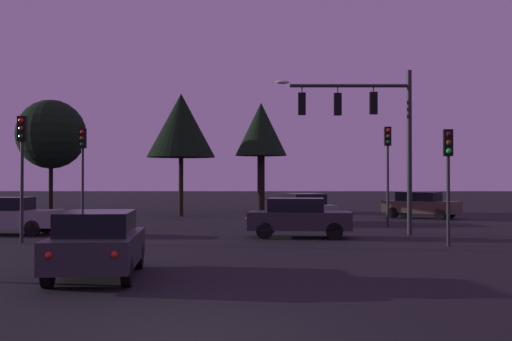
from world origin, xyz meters
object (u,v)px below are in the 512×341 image
Objects in this scene: traffic_light_median at (388,156)px; tree_behind_sign at (261,130)px; traffic_light_corner_right at (22,153)px; car_crossing_right at (299,217)px; car_far_lane at (421,204)px; traffic_light_far_side at (83,158)px; tree_center_horizon at (51,134)px; traffic_light_corner_left at (448,163)px; traffic_signal_mast_arm at (367,121)px; car_crossing_left at (2,215)px; tree_left_far at (181,126)px; car_parked_lot at (305,208)px; car_nearside_lane at (98,243)px.

traffic_light_median is 16.19m from tree_behind_sign.
traffic_light_corner_right is 0.59× the size of tree_behind_sign.
car_far_lane is at bearing 57.28° from car_crossing_right.
tree_center_horizon reaches higher than traffic_light_far_side.
traffic_light_corner_left is at bearing -88.21° from traffic_light_median.
car_crossing_left is (-14.81, 0.05, -3.82)m from traffic_signal_mast_arm.
tree_center_horizon reaches higher than tree_left_far.
tree_left_far is at bearing 125.13° from traffic_signal_mast_arm.
car_far_lane is 8.21m from car_parked_lot.
traffic_light_corner_left is 24.60m from tree_behind_sign.
traffic_light_median is 5.00m from car_parked_lot.
car_parked_lot is at bearing 151.12° from traffic_light_median.
traffic_light_corner_left is 0.88× the size of traffic_light_corner_right.
tree_left_far is (-4.88, -6.34, -0.20)m from tree_behind_sign.
car_crossing_right is (-2.84, -1.14, -3.83)m from traffic_signal_mast_arm.
traffic_light_median is at bearing -35.82° from tree_center_horizon.
tree_center_horizon reaches higher than tree_behind_sign.
tree_behind_sign is (3.83, 30.49, 4.91)m from car_nearside_lane.
traffic_light_median reaches higher than traffic_light_corner_left.
tree_behind_sign reaches higher than traffic_light_median.
car_crossing_right is at bearing -158.22° from traffic_signal_mast_arm.
tree_center_horizon is (-6.43, 22.82, 2.26)m from traffic_light_corner_right.
tree_behind_sign is 8.01m from tree_left_far.
car_nearside_lane is 0.95× the size of car_parked_lot.
traffic_light_far_side is at bearing 86.48° from traffic_light_corner_right.
car_far_lane is (12.97, 22.08, -0.00)m from car_nearside_lane.
tree_center_horizon is at bearing 128.33° from car_crossing_right.
traffic_signal_mast_arm is 1.69× the size of traffic_light_corner_left.
traffic_signal_mast_arm is 12.83m from traffic_light_far_side.
tree_behind_sign is at bearing 104.79° from traffic_light_corner_left.
car_far_lane is at bearing 65.84° from traffic_signal_mast_arm.
tree_center_horizon is at bearing 134.48° from traffic_signal_mast_arm.
car_crossing_left is at bearing 165.48° from traffic_light_corner_left.
car_far_lane is (7.74, 12.04, 0.00)m from car_crossing_right.
tree_left_far reaches higher than car_far_lane.
traffic_light_corner_left is at bearing -3.97° from traffic_light_corner_right.
traffic_light_far_side is 1.03× the size of car_far_lane.
traffic_light_corner_right is 1.09× the size of car_crossing_right.
tree_center_horizon is (-6.82, 16.47, 2.22)m from traffic_light_far_side.
traffic_light_far_side is at bearing 152.83° from traffic_light_corner_left.
car_far_lane is at bearing 59.56° from car_nearside_lane.
traffic_light_corner_right is at bearing -141.23° from car_far_lane.
tree_left_far reaches higher than car_nearside_lane.
tree_left_far is (3.64, 16.25, 2.33)m from traffic_light_corner_right.
traffic_signal_mast_arm is 27.41m from tree_center_horizon.
traffic_light_median is 14.16m from traffic_light_far_side.
traffic_light_median is at bearing 68.89° from traffic_signal_mast_arm.
tree_left_far is at bearing 114.00° from car_crossing_right.
traffic_light_corner_left is 0.89× the size of car_far_lane.
car_far_lane is (2.90, 15.20, -2.01)m from traffic_light_corner_left.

